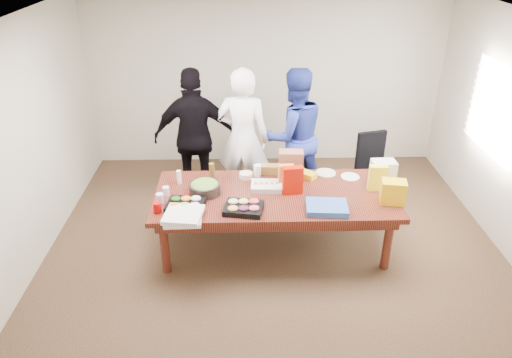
{
  "coord_description": "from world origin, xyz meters",
  "views": [
    {
      "loc": [
        -0.34,
        -4.81,
        3.52
      ],
      "look_at": [
        -0.22,
        0.1,
        0.89
      ],
      "focal_mm": 33.52,
      "sensor_mm": 36.0,
      "label": 1
    }
  ],
  "objects_px": {
    "sheet_cake": "(266,186)",
    "salad_bowl": "(205,188)",
    "conference_table": "(274,221)",
    "person_center": "(243,139)",
    "office_chair": "(372,174)",
    "person_right": "(293,136)"
  },
  "relations": [
    {
      "from": "sheet_cake",
      "to": "salad_bowl",
      "type": "xyz_separation_m",
      "value": [
        -0.72,
        -0.09,
        0.03
      ]
    },
    {
      "from": "office_chair",
      "to": "person_right",
      "type": "relative_size",
      "value": 0.52
    },
    {
      "from": "person_right",
      "to": "conference_table",
      "type": "bearing_deg",
      "value": 58.12
    },
    {
      "from": "conference_table",
      "to": "person_right",
      "type": "height_order",
      "value": "person_right"
    },
    {
      "from": "office_chair",
      "to": "sheet_cake",
      "type": "relative_size",
      "value": 2.73
    },
    {
      "from": "office_chair",
      "to": "person_right",
      "type": "bearing_deg",
      "value": 152.19
    },
    {
      "from": "sheet_cake",
      "to": "salad_bowl",
      "type": "height_order",
      "value": "salad_bowl"
    },
    {
      "from": "conference_table",
      "to": "person_center",
      "type": "bearing_deg",
      "value": 108.99
    },
    {
      "from": "person_center",
      "to": "salad_bowl",
      "type": "relative_size",
      "value": 5.3
    },
    {
      "from": "sheet_cake",
      "to": "person_center",
      "type": "bearing_deg",
      "value": 109.41
    },
    {
      "from": "conference_table",
      "to": "sheet_cake",
      "type": "height_order",
      "value": "sheet_cake"
    },
    {
      "from": "conference_table",
      "to": "person_right",
      "type": "xyz_separation_m",
      "value": [
        0.32,
        1.21,
        0.58
      ]
    },
    {
      "from": "office_chair",
      "to": "person_right",
      "type": "distance_m",
      "value": 1.19
    },
    {
      "from": "conference_table",
      "to": "person_center",
      "type": "xyz_separation_m",
      "value": [
        -0.37,
        1.07,
        0.6
      ]
    },
    {
      "from": "person_center",
      "to": "salad_bowl",
      "type": "bearing_deg",
      "value": 77.32
    },
    {
      "from": "conference_table",
      "to": "person_center",
      "type": "distance_m",
      "value": 1.28
    },
    {
      "from": "salad_bowl",
      "to": "sheet_cake",
      "type": "bearing_deg",
      "value": 6.76
    },
    {
      "from": "person_center",
      "to": "conference_table",
      "type": "bearing_deg",
      "value": 119.69
    },
    {
      "from": "person_center",
      "to": "sheet_cake",
      "type": "distance_m",
      "value": 1.01
    },
    {
      "from": "person_center",
      "to": "sheet_cake",
      "type": "bearing_deg",
      "value": 116.82
    },
    {
      "from": "sheet_cake",
      "to": "conference_table",
      "type": "bearing_deg",
      "value": -48.87
    },
    {
      "from": "office_chair",
      "to": "salad_bowl",
      "type": "height_order",
      "value": "office_chair"
    }
  ]
}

